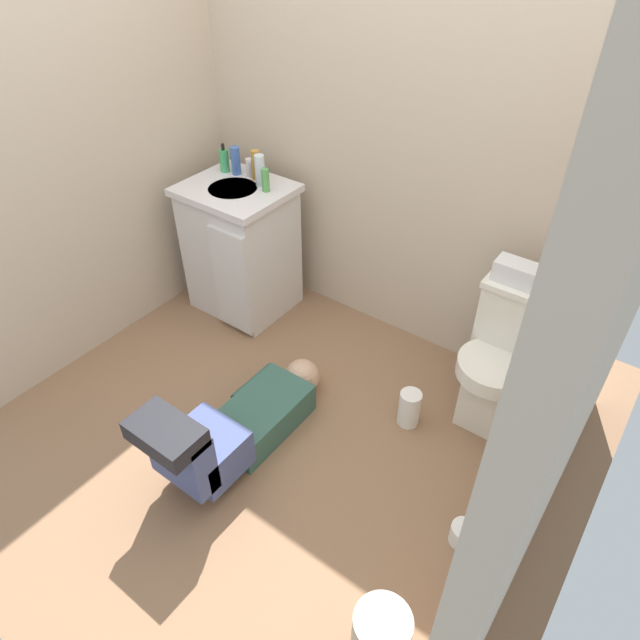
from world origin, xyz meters
TOP-DOWN VIEW (x-y plane):
  - ground_plane at (0.00, 0.00)m, footprint 2.95×2.94m
  - wall_back at (0.00, 1.01)m, footprint 2.61×0.08m
  - wall_left at (-1.27, 0.00)m, footprint 0.08×1.94m
  - wall_right at (1.27, 0.00)m, footprint 0.08×1.94m
  - toilet at (0.86, 0.66)m, footprint 0.36×0.46m
  - vanity_cabinet at (-0.79, 0.61)m, footprint 0.60×0.53m
  - faucet at (-0.80, 0.75)m, footprint 0.02×0.02m
  - person_plumber at (-0.03, -0.31)m, footprint 0.39×1.06m
  - tissue_box at (0.81, 0.75)m, footprint 0.22×0.11m
  - toiletry_bag at (0.96, 0.75)m, footprint 0.12×0.09m
  - soap_dispenser at (-0.99, 0.73)m, footprint 0.06×0.06m
  - bottle_blue at (-0.91, 0.75)m, footprint 0.05×0.05m
  - bottle_white at (-0.82, 0.76)m, footprint 0.04×0.04m
  - bottle_amber at (-0.76, 0.76)m, footprint 0.05×0.05m
  - bottle_clear at (-0.69, 0.71)m, footprint 0.06×0.06m
  - bottle_green at (-0.62, 0.68)m, footprint 0.04×0.04m
  - trash_can at (1.01, -0.67)m, footprint 0.21×0.21m
  - paper_towel_roll at (0.56, 0.34)m, footprint 0.11×0.11m
  - toilet_paper_roll at (1.07, -0.10)m, footprint 0.11×0.11m

SIDE VIEW (x-z plane):
  - ground_plane at x=0.00m, z-range -0.04..0.00m
  - toilet_paper_roll at x=1.07m, z-range 0.00..0.10m
  - paper_towel_roll at x=0.56m, z-range 0.00..0.20m
  - trash_can at x=1.01m, z-range 0.00..0.23m
  - person_plumber at x=-0.03m, z-range -0.08..0.44m
  - toilet at x=0.86m, z-range -0.01..0.74m
  - vanity_cabinet at x=-0.79m, z-range 0.01..0.83m
  - tissue_box at x=0.81m, z-range 0.75..0.85m
  - toiletry_bag at x=0.96m, z-range 0.75..0.86m
  - faucet at x=-0.80m, z-range 0.82..0.92m
  - bottle_white at x=-0.82m, z-range 0.82..0.93m
  - bottle_green at x=-0.62m, z-range 0.82..0.95m
  - soap_dispenser at x=-0.99m, z-range 0.80..0.97m
  - bottle_blue at x=-0.91m, z-range 0.82..0.98m
  - bottle_amber at x=-0.76m, z-range 0.82..0.99m
  - bottle_clear at x=-0.69m, z-range 0.82..1.00m
  - wall_back at x=0.00m, z-range 0.00..2.40m
  - wall_left at x=-1.27m, z-range 0.00..2.40m
  - wall_right at x=1.27m, z-range 0.00..2.40m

